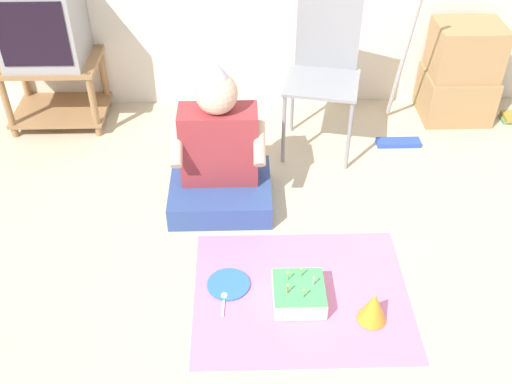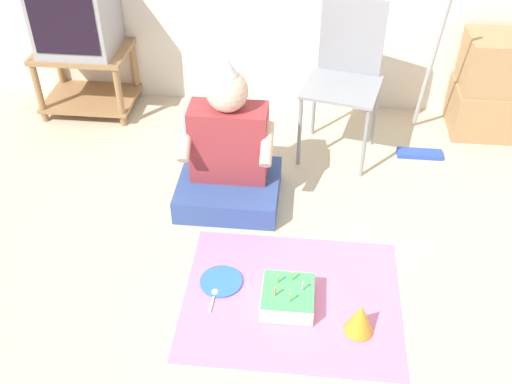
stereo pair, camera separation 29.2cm
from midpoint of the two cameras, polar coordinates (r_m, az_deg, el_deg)
ground_plane at (r=2.79m, az=2.95°, el=-12.68°), size 16.00×16.00×0.00m
tv_stand at (r=4.25m, az=-20.42°, el=9.44°), size 0.61×0.44×0.45m
tv at (r=4.07m, az=-21.79°, el=14.69°), size 0.47×0.43×0.49m
folding_chair at (r=3.64m, az=4.22°, el=11.96°), size 0.51×0.48×0.94m
cardboard_box_stack at (r=4.21m, az=17.00°, el=10.67°), size 0.45×0.38×0.66m
dust_mop at (r=3.86m, az=11.65°, el=9.05°), size 0.28×0.41×1.12m
person_seated at (r=3.28m, az=-6.06°, el=3.02°), size 0.56×0.50×0.86m
party_cloth at (r=2.91m, az=1.42°, el=-9.82°), size 1.03×0.84×0.01m
birthday_cake at (r=2.84m, az=1.12°, el=-9.80°), size 0.24×0.24×0.15m
party_hat_blue at (r=2.77m, az=8.13°, el=-10.94°), size 0.14×0.14×0.16m
paper_plate at (r=2.95m, az=-5.51°, el=-8.87°), size 0.21×0.21×0.01m
plastic_spoon_near at (r=2.89m, az=-6.01°, el=-10.18°), size 0.04×0.15×0.01m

